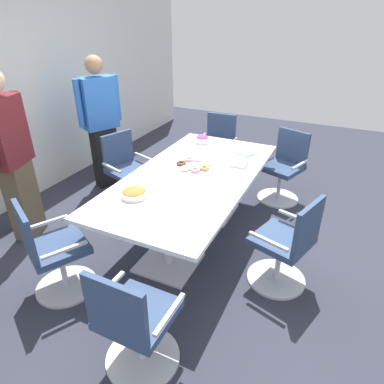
{
  "coord_description": "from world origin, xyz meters",
  "views": [
    {
      "loc": [
        -2.88,
        -1.35,
        2.26
      ],
      "look_at": [
        0.0,
        0.0,
        0.55
      ],
      "focal_mm": 31.86,
      "sensor_mm": 36.0,
      "label": 1
    }
  ],
  "objects_px": {
    "office_chair_3": "(283,170)",
    "office_chair_1": "(134,325)",
    "office_chair_0": "(53,254)",
    "snack_bowl_candy_mix": "(202,139)",
    "office_chair_2": "(286,247)",
    "conference_table": "(192,186)",
    "office_chair_4": "(217,150)",
    "person_standing_0": "(12,156)",
    "donut_platter": "(194,165)",
    "napkin_pile": "(240,163)",
    "office_chair_5": "(127,173)",
    "plate_stack": "(246,151)",
    "snack_bowl_pretzels": "(134,193)",
    "person_standing_1": "(101,122)"
  },
  "relations": [
    {
      "from": "office_chair_3",
      "to": "plate_stack",
      "type": "distance_m",
      "value": 0.71
    },
    {
      "from": "office_chair_0",
      "to": "snack_bowl_candy_mix",
      "type": "distance_m",
      "value": 2.28
    },
    {
      "from": "office_chair_0",
      "to": "person_standing_0",
      "type": "bearing_deg",
      "value": 179.16
    },
    {
      "from": "office_chair_2",
      "to": "office_chair_4",
      "type": "xyz_separation_m",
      "value": [
        1.96,
        1.42,
        0.0
      ]
    },
    {
      "from": "office_chair_3",
      "to": "office_chair_0",
      "type": "bearing_deg",
      "value": 80.79
    },
    {
      "from": "office_chair_5",
      "to": "snack_bowl_pretzels",
      "type": "distance_m",
      "value": 1.33
    },
    {
      "from": "office_chair_4",
      "to": "office_chair_0",
      "type": "bearing_deg",
      "value": 79.89
    },
    {
      "from": "office_chair_1",
      "to": "office_chair_4",
      "type": "relative_size",
      "value": 1.0
    },
    {
      "from": "office_chair_3",
      "to": "office_chair_1",
      "type": "bearing_deg",
      "value": 102.45
    },
    {
      "from": "office_chair_1",
      "to": "office_chair_5",
      "type": "bearing_deg",
      "value": 126.68
    },
    {
      "from": "office_chair_0",
      "to": "plate_stack",
      "type": "height_order",
      "value": "office_chair_0"
    },
    {
      "from": "donut_platter",
      "to": "person_standing_0",
      "type": "bearing_deg",
      "value": 121.0
    },
    {
      "from": "office_chair_2",
      "to": "snack_bowl_pretzels",
      "type": "xyz_separation_m",
      "value": [
        -0.31,
        1.36,
        0.38
      ]
    },
    {
      "from": "office_chair_3",
      "to": "office_chair_5",
      "type": "xyz_separation_m",
      "value": [
        -0.95,
        1.79,
        0.0
      ]
    },
    {
      "from": "office_chair_1",
      "to": "napkin_pile",
      "type": "bearing_deg",
      "value": 89.98
    },
    {
      "from": "person_standing_0",
      "to": "donut_platter",
      "type": "xyz_separation_m",
      "value": [
        0.96,
        -1.6,
        -0.18
      ]
    },
    {
      "from": "office_chair_1",
      "to": "napkin_pile",
      "type": "height_order",
      "value": "office_chair_1"
    },
    {
      "from": "person_standing_0",
      "to": "snack_bowl_pretzels",
      "type": "relative_size",
      "value": 7.48
    },
    {
      "from": "office_chair_5",
      "to": "snack_bowl_candy_mix",
      "type": "height_order",
      "value": "office_chair_5"
    },
    {
      "from": "office_chair_2",
      "to": "office_chair_4",
      "type": "height_order",
      "value": "same"
    },
    {
      "from": "office_chair_2",
      "to": "plate_stack",
      "type": "xyz_separation_m",
      "value": [
        1.17,
        0.76,
        0.37
      ]
    },
    {
      "from": "office_chair_2",
      "to": "plate_stack",
      "type": "relative_size",
      "value": 3.81
    },
    {
      "from": "office_chair_2",
      "to": "plate_stack",
      "type": "bearing_deg",
      "value": 50.9
    },
    {
      "from": "conference_table",
      "to": "donut_platter",
      "type": "height_order",
      "value": "donut_platter"
    },
    {
      "from": "office_chair_5",
      "to": "snack_bowl_pretzels",
      "type": "xyz_separation_m",
      "value": [
        -0.98,
        -0.8,
        0.38
      ]
    },
    {
      "from": "donut_platter",
      "to": "office_chair_3",
      "type": "bearing_deg",
      "value": -35.68
    },
    {
      "from": "person_standing_1",
      "to": "napkin_pile",
      "type": "bearing_deg",
      "value": 109.81
    },
    {
      "from": "person_standing_1",
      "to": "snack_bowl_pretzels",
      "type": "distance_m",
      "value": 1.89
    },
    {
      "from": "office_chair_0",
      "to": "office_chair_2",
      "type": "height_order",
      "value": "same"
    },
    {
      "from": "office_chair_1",
      "to": "plate_stack",
      "type": "bearing_deg",
      "value": 91.16
    },
    {
      "from": "office_chair_0",
      "to": "office_chair_5",
      "type": "relative_size",
      "value": 1.0
    },
    {
      "from": "office_chair_2",
      "to": "person_standing_0",
      "type": "height_order",
      "value": "person_standing_0"
    },
    {
      "from": "office_chair_3",
      "to": "donut_platter",
      "type": "bearing_deg",
      "value": 74.1
    },
    {
      "from": "office_chair_2",
      "to": "conference_table",
      "type": "bearing_deg",
      "value": 90.39
    },
    {
      "from": "napkin_pile",
      "to": "snack_bowl_candy_mix",
      "type": "bearing_deg",
      "value": 54.11
    },
    {
      "from": "office_chair_3",
      "to": "plate_stack",
      "type": "bearing_deg",
      "value": 69.54
    },
    {
      "from": "office_chair_2",
      "to": "person_standing_1",
      "type": "distance_m",
      "value": 2.95
    },
    {
      "from": "office_chair_0",
      "to": "snack_bowl_candy_mix",
      "type": "relative_size",
      "value": 5.21
    },
    {
      "from": "office_chair_5",
      "to": "plate_stack",
      "type": "bearing_deg",
      "value": 128.58
    },
    {
      "from": "office_chair_3",
      "to": "snack_bowl_pretzels",
      "type": "xyz_separation_m",
      "value": [
        -1.94,
        0.99,
        0.38
      ]
    },
    {
      "from": "office_chair_4",
      "to": "office_chair_5",
      "type": "distance_m",
      "value": 1.48
    },
    {
      "from": "office_chair_4",
      "to": "snack_bowl_candy_mix",
      "type": "height_order",
      "value": "office_chair_4"
    },
    {
      "from": "conference_table",
      "to": "snack_bowl_candy_mix",
      "type": "height_order",
      "value": "snack_bowl_candy_mix"
    },
    {
      "from": "office_chair_4",
      "to": "snack_bowl_candy_mix",
      "type": "xyz_separation_m",
      "value": [
        -0.7,
        -0.05,
        0.4
      ]
    },
    {
      "from": "office_chair_0",
      "to": "snack_bowl_candy_mix",
      "type": "bearing_deg",
      "value": 107.55
    },
    {
      "from": "office_chair_3",
      "to": "person_standing_0",
      "type": "distance_m",
      "value": 3.18
    },
    {
      "from": "conference_table",
      "to": "snack_bowl_candy_mix",
      "type": "relative_size",
      "value": 13.74
    },
    {
      "from": "snack_bowl_pretzels",
      "to": "office_chair_5",
      "type": "bearing_deg",
      "value": 39.1
    },
    {
      "from": "office_chair_2",
      "to": "office_chair_4",
      "type": "distance_m",
      "value": 2.42
    },
    {
      "from": "snack_bowl_pretzels",
      "to": "office_chair_3",
      "type": "bearing_deg",
      "value": -27.11
    }
  ]
}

